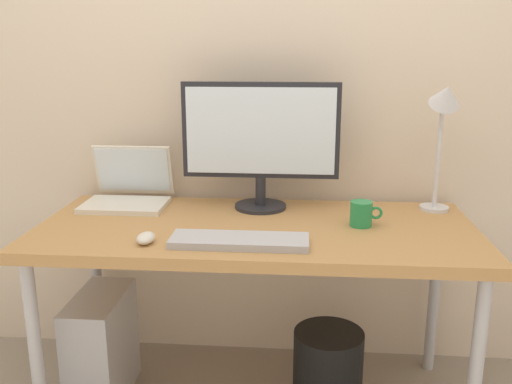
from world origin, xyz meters
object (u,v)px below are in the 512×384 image
Objects in this scene: coffee_mug at (362,214)px; wastebasket at (328,368)px; computer_tower at (102,347)px; laptop at (129,190)px; desk at (256,241)px; desk_lamp at (444,117)px; keyboard at (239,241)px; monitor at (261,138)px; mouse at (146,238)px.

wastebasket is (-0.10, -0.02, -0.60)m from coffee_mug.
computer_tower is at bearing -177.79° from coffee_mug.
desk is at bearing -23.57° from laptop.
coffee_mug is (-0.30, -0.19, -0.32)m from desk_lamp.
computer_tower is (-0.55, 0.19, -0.51)m from keyboard.
mouse is at bearing -128.08° from monitor.
laptop is 2.83× the size of coffee_mug.
computer_tower reaches higher than wastebasket.
laptop is (-0.53, 0.23, 0.12)m from desk.
computer_tower is at bearing -103.52° from laptop.
mouse is 0.80× the size of coffee_mug.
desk_lamp reaches higher than mouse.
wastebasket is at bearing 33.81° from keyboard.
computer_tower is 0.86m from wastebasket.
keyboard is at bearing -18.54° from computer_tower.
computer_tower is (-0.25, 0.20, -0.52)m from mouse.
desk_lamp is 1.54m from computer_tower.
computer_tower is (-0.06, -0.25, -0.56)m from laptop.
desk_lamp reaches higher than wastebasket.
monitor is 1.86× the size of laptop.
laptop is at bearing 177.94° from monitor.
desk reaches higher than computer_tower.
mouse is at bearing -160.23° from wastebasket.
desk is 3.49× the size of keyboard.
desk is 0.82m from desk_lamp.
wastebasket is (0.27, 0.00, -0.50)m from desk.
mouse is at bearing -156.86° from desk_lamp.
keyboard is at bearing 2.42° from mouse.
computer_tower is at bearing 161.46° from keyboard.
computer_tower is (-0.96, -0.04, -0.54)m from coffee_mug.
desk is at bearing -162.35° from desk_lamp.
desk_lamp is at bearing 23.14° from mouse.
laptop is 0.61m from computer_tower.
desk is 3.04× the size of desk_lamp.
desk is at bearing 1.82° from computer_tower.
wastebasket is at bearing -152.03° from desk_lamp.
mouse is (-0.30, -0.01, 0.01)m from keyboard.
laptop is 0.66m from keyboard.
laptop reaches higher than desk.
desk_lamp is at bearing 17.65° from desk.
monitor reaches higher than keyboard.
mouse is (-0.34, -0.43, -0.26)m from monitor.
monitor reaches higher than wastebasket.
laptop reaches higher than computer_tower.
desk is 0.59m from laptop.
monitor is at bearing 21.38° from computer_tower.
computer_tower is at bearing -178.18° from desk.
desk_lamp reaches higher than keyboard.
wastebasket is at bearing 1.33° from computer_tower.
coffee_mug is at bearing -147.03° from desk_lamp.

